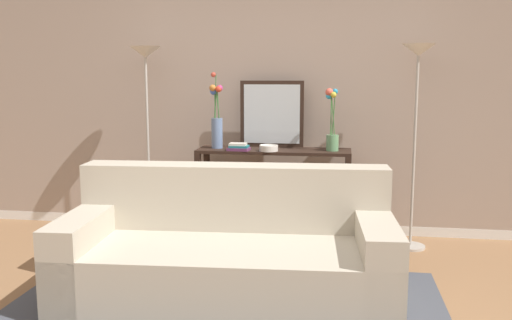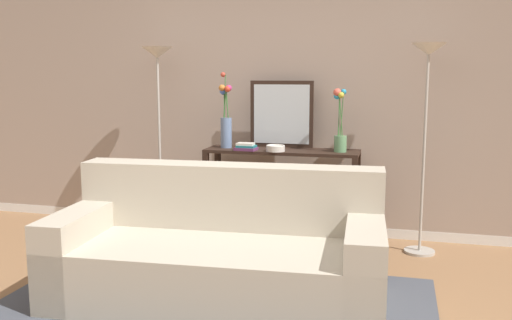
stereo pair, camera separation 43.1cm
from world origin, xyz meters
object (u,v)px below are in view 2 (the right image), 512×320
console_table (282,178)px  book_row_under_console (235,231)px  floor_lamp_left (158,88)px  book_stack (246,147)px  couch (220,255)px  vase_short_flowers (340,127)px  fruit_bowl (276,148)px  wall_mirror (282,114)px  vase_tall_flowers (226,120)px  floor_lamp_right (427,90)px

console_table → book_row_under_console: (-0.44, 0.00, -0.53)m
floor_lamp_left → book_stack: bearing=-4.8°
couch → vase_short_flowers: vase_short_flowers is taller
floor_lamp_left → fruit_bowl: 1.25m
fruit_bowl → book_row_under_console: bearing=163.1°
wall_mirror → vase_tall_flowers: 0.52m
floor_lamp_right → vase_tall_flowers: floor_lamp_right is taller
vase_short_flowers → book_row_under_console: 1.39m
wall_mirror → floor_lamp_left: bearing=-169.2°
book_row_under_console → vase_tall_flowers: bearing=-179.5°
couch → fruit_bowl: bearing=85.6°
console_table → couch: bearing=-95.3°
vase_tall_flowers → vase_short_flowers: size_ratio=1.25×
floor_lamp_left → book_row_under_console: bearing=4.1°
console_table → floor_lamp_left: (-1.16, -0.05, 0.80)m
couch → fruit_bowl: size_ratio=13.45×
couch → floor_lamp_right: size_ratio=1.26×
couch → book_stack: bearing=97.6°
book_row_under_console → vase_short_flowers: bearing=-1.1°
couch → book_row_under_console: (-0.31, 1.41, -0.25)m
floor_lamp_right → book_stack: 1.61m
console_table → floor_lamp_right: size_ratio=0.78×
console_table → book_stack: 0.43m
book_stack → fruit_bowl: bearing=-0.2°
console_table → fruit_bowl: bearing=-103.8°
vase_short_flowers → book_stack: (-0.82, -0.11, -0.19)m
vase_short_flowers → book_row_under_console: bearing=178.9°
wall_mirror → book_row_under_console: wall_mirror is taller
floor_lamp_left → floor_lamp_right: (2.39, 0.00, 0.00)m
vase_tall_flowers → vase_short_flowers: (1.04, -0.02, -0.04)m
floor_lamp_right → wall_mirror: (-1.26, 0.21, -0.24)m
floor_lamp_left → wall_mirror: bearing=10.8°
floor_lamp_left → book_stack: size_ratio=8.81×
vase_tall_flowers → couch: bearing=-74.3°
wall_mirror → vase_tall_flowers: (-0.49, -0.16, -0.05)m
vase_short_flowers → wall_mirror: bearing=161.9°
couch → floor_lamp_right: 2.20m
book_row_under_console → couch: bearing=-77.5°
fruit_bowl → vase_tall_flowers: bearing=165.8°
vase_tall_flowers → book_row_under_console: vase_tall_flowers is taller
couch → vase_short_flowers: (0.65, 1.39, 0.75)m
wall_mirror → couch: bearing=-93.3°
floor_lamp_right → book_row_under_console: size_ratio=7.22×
vase_tall_flowers → vase_short_flowers: bearing=-1.0°
couch → wall_mirror: 1.78m
floor_lamp_left → book_stack: 1.01m
wall_mirror → book_row_under_console: 1.18m
floor_lamp_left → book_stack: (0.86, -0.07, -0.51)m
wall_mirror → floor_lamp_right: bearing=-9.7°
fruit_bowl → book_row_under_console: size_ratio=0.68×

